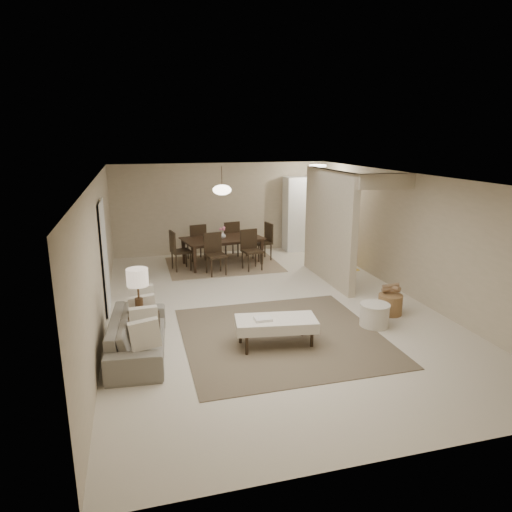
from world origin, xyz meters
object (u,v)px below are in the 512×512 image
object	(u,v)px
side_table	(141,334)
dining_table	(223,252)
round_pouf	(374,315)
ottoman_bench	(276,324)
pantry_cabinet	(305,214)
sofa	(138,335)
wicker_basket	(390,304)

from	to	relation	value
side_table	dining_table	size ratio (longest dim) A/B	0.28
round_pouf	dining_table	world-z (taller)	dining_table
dining_table	ottoman_bench	bearing A→B (deg)	-101.72
side_table	dining_table	xyz separation A→B (m)	(2.15, 4.45, 0.07)
pantry_cabinet	round_pouf	distance (m)	5.68
pantry_cabinet	ottoman_bench	size ratio (longest dim) A/B	1.58
pantry_cabinet	ottoman_bench	world-z (taller)	pantry_cabinet
pantry_cabinet	side_table	world-z (taller)	pantry_cabinet
round_pouf	pantry_cabinet	bearing A→B (deg)	81.52
sofa	wicker_basket	distance (m)	4.55
sofa	side_table	bearing A→B (deg)	-33.57
side_table	dining_table	world-z (taller)	dining_table
pantry_cabinet	sofa	distance (m)	7.36
ottoman_bench	side_table	distance (m)	2.08
side_table	sofa	bearing A→B (deg)	-128.31
wicker_basket	round_pouf	bearing A→B (deg)	-142.92
round_pouf	wicker_basket	bearing A→B (deg)	37.08
side_table	round_pouf	bearing A→B (deg)	-1.23
sofa	side_table	world-z (taller)	sofa
dining_table	sofa	bearing A→B (deg)	-126.45
sofa	round_pouf	distance (m)	3.97
pantry_cabinet	dining_table	xyz separation A→B (m)	(-2.60, -1.02, -0.70)
sofa	side_table	size ratio (longest dim) A/B	3.62
wicker_basket	dining_table	distance (m)	4.73
side_table	pantry_cabinet	bearing A→B (deg)	49.01
sofa	dining_table	bearing A→B (deg)	-21.26
wicker_basket	pantry_cabinet	bearing A→B (deg)	87.02
ottoman_bench	round_pouf	size ratio (longest dim) A/B	2.58
sofa	wicker_basket	xyz separation A→B (m)	(4.53, 0.40, -0.11)
sofa	wicker_basket	bearing A→B (deg)	-80.18
sofa	round_pouf	world-z (taller)	sofa
side_table	wicker_basket	distance (m)	4.50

